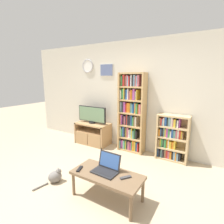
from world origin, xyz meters
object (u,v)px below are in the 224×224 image
Objects in this scene: laptop at (107,167)px; cat at (55,176)px; coffee_table at (107,176)px; tv_stand at (93,133)px; remote_far_from_laptop at (126,177)px; bookshelf_tall at (131,113)px; bookshelf_short at (171,138)px; television at (92,115)px; remote_near_laptop at (80,169)px.

laptop is 1.02m from cat.
tv_stand is at bearing 133.06° from coffee_table.
laptop is at bearing -146.23° from remote_far_from_laptop.
bookshelf_tall reaches higher than tv_stand.
tv_stand is 1.76× the size of cat.
laptop is at bearing -107.10° from bookshelf_short.
coffee_table is 6.71× the size of remote_far_from_laptop.
cat is (0.55, -1.75, -0.69)m from television.
cat is at bearing -127.73° from bookshelf_short.
laptop is at bearing -46.72° from tv_stand.
television is at bearing 158.54° from tv_stand.
bookshelf_tall is at bearing 72.02° from remote_near_laptop.
coffee_table is 0.29m from remote_far_from_laptop.
remote_near_laptop is at bearing -115.49° from bookshelf_short.
coffee_table is (-0.48, -1.77, -0.13)m from bookshelf_short.
bookshelf_tall is 1.81m from laptop.
television is 2.04m from bookshelf_short.
remote_near_laptop is (-0.90, -1.89, -0.08)m from bookshelf_short.
bookshelf_tall is 1.90m from coffee_table.
laptop reaches higher than coffee_table.
tv_stand is at bearing 135.59° from laptop.
tv_stand is at bearing -172.71° from bookshelf_tall.
laptop is at bearing -76.29° from bookshelf_tall.
coffee_table is at bearing -105.30° from bookshelf_short.
cat is at bearing -135.75° from remote_far_from_laptop.
remote_far_from_laptop is 1.30m from cat.
laptop is 2.30× the size of remote_near_laptop.
coffee_table is at bearing -75.41° from bookshelf_tall.
bookshelf_short is 2.09m from remote_near_laptop.
remote_far_from_laptop is at bearing 7.83° from coffee_table.
television is 2.21× the size of laptop.
remote_near_laptop is (-0.37, -0.18, -0.05)m from laptop.
bookshelf_short reaches higher than tv_stand.
bookshelf_short is 5.96× the size of remote_near_laptop.
bookshelf_tall is at bearing -179.35° from bookshelf_short.
bookshelf_short is 2.42m from cat.
remote_near_laptop is (-0.42, -0.12, 0.05)m from coffee_table.
tv_stand is 0.51m from television.
bookshelf_tall reaches higher than coffee_table.
tv_stand is at bearing -21.46° from television.
television is 1.96m from cat.
bookshelf_short reaches higher than remote_far_from_laptop.
tv_stand is 0.49× the size of bookshelf_tall.
coffee_table reaches higher than cat.
bookshelf_short reaches higher than coffee_table.
laptop is (-0.04, 0.06, 0.11)m from coffee_table.
laptop is (1.47, -1.57, 0.17)m from tv_stand.
television is at bearing 175.85° from remote_far_from_laptop.
tv_stand is at bearing 140.31° from cat.
tv_stand reaches higher than remote_near_laptop.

